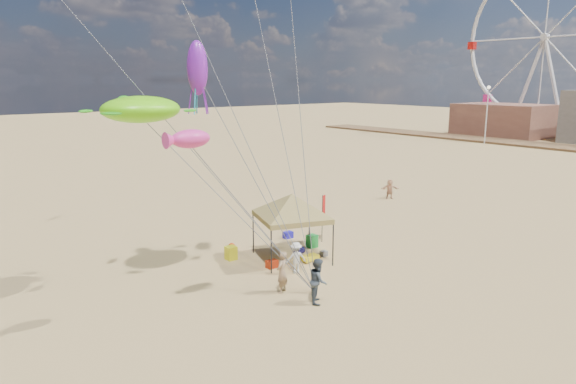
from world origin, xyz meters
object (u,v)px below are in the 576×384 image
(chair_yellow, at_px, (231,253))
(person_near_c, at_px, (296,258))
(cooler_blue, at_px, (288,235))
(beach_cart, at_px, (310,258))
(person_near_b, at_px, (318,281))
(feather_flag, at_px, (323,210))
(cooler_red, at_px, (272,264))
(lamp_north, at_px, (487,105))
(person_near_a, at_px, (282,272))
(ferris_wheel, at_px, (544,46))
(person_far_c, at_px, (390,189))
(canopy_tent, at_px, (292,196))
(chair_green, at_px, (312,241))

(chair_yellow, distance_m, person_near_c, 3.85)
(cooler_blue, xyz_separation_m, beach_cart, (-1.63, -3.82, 0.01))
(person_near_c, bearing_deg, person_near_b, 86.98)
(feather_flag, relative_size, chair_yellow, 3.91)
(cooler_blue, distance_m, person_near_b, 9.09)
(feather_flag, xyz_separation_m, cooler_red, (-4.86, -1.61, -1.65))
(cooler_red, relative_size, person_near_c, 0.35)
(beach_cart, xyz_separation_m, lamp_north, (52.99, 22.27, 5.32))
(person_near_a, bearing_deg, ferris_wheel, 174.32)
(person_near_c, bearing_deg, lamp_north, -136.04)
(person_near_b, bearing_deg, cooler_blue, 11.47)
(person_near_a, bearing_deg, cooler_blue, -155.29)
(feather_flag, relative_size, lamp_north, 0.33)
(beach_cart, bearing_deg, cooler_blue, 66.86)
(cooler_red, distance_m, beach_cart, 2.10)
(person_far_c, xyz_separation_m, lamp_north, (38.74, 15.29, 4.75))
(canopy_tent, height_order, beach_cart, canopy_tent)
(feather_flag, height_order, beach_cart, feather_flag)
(feather_flag, xyz_separation_m, person_near_b, (-5.81, -6.05, -0.90))
(cooler_red, xyz_separation_m, ferris_wheel, (72.04, 22.75, 14.24))
(chair_yellow, distance_m, person_near_a, 5.04)
(beach_cart, xyz_separation_m, person_far_c, (14.26, 6.97, 0.57))
(person_near_b, bearing_deg, chair_green, 2.93)
(canopy_tent, distance_m, person_far_c, 16.17)
(person_near_a, distance_m, lamp_north, 61.77)
(person_near_b, distance_m, lamp_north, 62.00)
(chair_green, xyz_separation_m, chair_yellow, (-4.57, 1.08, 0.00))
(person_near_c, xyz_separation_m, ferris_wheel, (71.59, 24.06, 13.66))
(feather_flag, distance_m, person_near_c, 5.39)
(cooler_blue, relative_size, ferris_wheel, 0.02)
(cooler_red, xyz_separation_m, person_near_a, (-1.48, -2.70, 0.73))
(person_far_c, bearing_deg, person_near_a, -119.77)
(feather_flag, xyz_separation_m, ferris_wheel, (67.18, 21.14, 12.59))
(person_near_c, distance_m, ferris_wheel, 76.75)
(cooler_blue, xyz_separation_m, lamp_north, (51.36, 18.45, 5.33))
(cooler_blue, relative_size, beach_cart, 0.60)
(lamp_north, bearing_deg, person_near_b, -154.90)
(cooler_blue, distance_m, person_far_c, 13.02)
(cooler_blue, bearing_deg, cooler_red, -137.76)
(chair_yellow, distance_m, person_near_b, 6.74)
(person_near_a, bearing_deg, feather_flag, -170.57)
(beach_cart, relative_size, person_far_c, 0.58)
(person_near_c, bearing_deg, chair_green, -121.06)
(chair_green, height_order, lamp_north, lamp_north)
(canopy_tent, distance_m, person_near_a, 4.93)
(lamp_north, xyz_separation_m, ferris_wheel, (17.00, 0.96, 8.91))
(person_near_a, bearing_deg, chair_green, -167.65)
(feather_flag, bearing_deg, chair_green, -160.80)
(chair_green, height_order, ferris_wheel, ferris_wheel)
(beach_cart, relative_size, lamp_north, 0.11)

